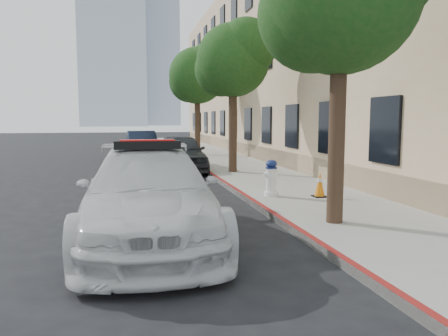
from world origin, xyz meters
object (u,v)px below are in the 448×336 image
at_px(fire_hydrant, 271,178).
at_px(traffic_cone, 320,185).
at_px(police_car, 149,194).
at_px(parked_car_mid, 181,153).
at_px(parked_car_far, 142,144).

relative_size(fire_hydrant, traffic_cone, 1.48).
bearing_deg(police_car, parked_car_mid, 80.98).
distance_m(parked_car_far, traffic_cone, 15.00).
height_order(parked_car_mid, parked_car_far, parked_car_mid).
bearing_deg(police_car, parked_car_far, 89.55).
distance_m(police_car, parked_car_far, 16.93).
bearing_deg(traffic_cone, police_car, -150.58).
xyz_separation_m(police_car, traffic_cone, (4.28, 2.42, -0.34)).
bearing_deg(parked_car_far, police_car, -94.94).
height_order(police_car, traffic_cone, police_car).
relative_size(parked_car_far, traffic_cone, 6.97).
distance_m(police_car, fire_hydrant, 4.23).
relative_size(police_car, parked_car_mid, 1.26).
height_order(police_car, parked_car_mid, police_car).
distance_m(police_car, traffic_cone, 4.93).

